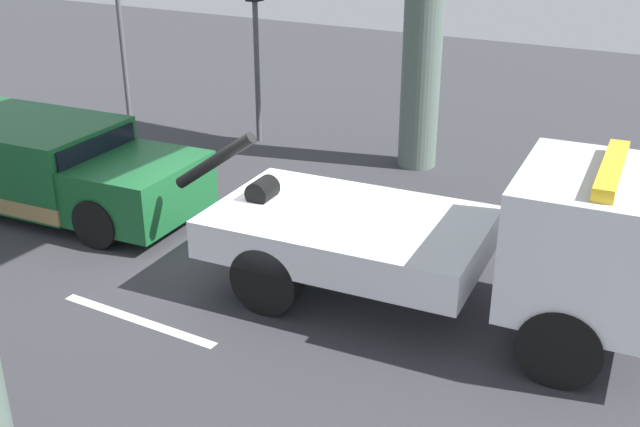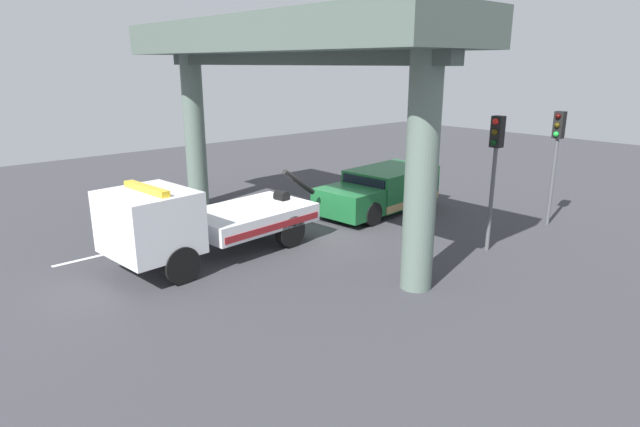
{
  "view_description": "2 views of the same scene",
  "coord_description": "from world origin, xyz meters",
  "px_view_note": "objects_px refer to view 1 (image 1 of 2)",
  "views": [
    {
      "loc": [
        6.56,
        -8.79,
        5.42
      ],
      "look_at": [
        1.09,
        0.85,
        0.64
      ],
      "focal_mm": 42.59,
      "sensor_mm": 36.0,
      "label": 1
    },
    {
      "loc": [
        10.96,
        12.99,
        5.5
      ],
      "look_at": [
        -0.04,
        0.84,
        0.81
      ],
      "focal_mm": 29.55,
      "sensor_mm": 36.0,
      "label": 2
    }
  ],
  "objects_px": {
    "towed_van_green": "(49,167)",
    "tow_truck_white": "(485,239)",
    "traffic_light_far": "(256,10)",
    "traffic_light_near": "(118,1)"
  },
  "relations": [
    {
      "from": "towed_van_green",
      "to": "traffic_light_near",
      "type": "height_order",
      "value": "traffic_light_near"
    },
    {
      "from": "tow_truck_white",
      "to": "towed_van_green",
      "type": "relative_size",
      "value": 1.37
    },
    {
      "from": "traffic_light_far",
      "to": "towed_van_green",
      "type": "bearing_deg",
      "value": -101.64
    },
    {
      "from": "towed_van_green",
      "to": "tow_truck_white",
      "type": "bearing_deg",
      "value": 0.48
    },
    {
      "from": "traffic_light_far",
      "to": "tow_truck_white",
      "type": "bearing_deg",
      "value": -36.19
    },
    {
      "from": "tow_truck_white",
      "to": "towed_van_green",
      "type": "distance_m",
      "value": 8.07
    },
    {
      "from": "tow_truck_white",
      "to": "towed_van_green",
      "type": "xyz_separation_m",
      "value": [
        -8.06,
        -0.07,
        -0.42
      ]
    },
    {
      "from": "tow_truck_white",
      "to": "traffic_light_far",
      "type": "bearing_deg",
      "value": 143.81
    },
    {
      "from": "tow_truck_white",
      "to": "traffic_light_near",
      "type": "height_order",
      "value": "traffic_light_near"
    },
    {
      "from": "tow_truck_white",
      "to": "traffic_light_near",
      "type": "bearing_deg",
      "value": 155.04
    }
  ]
}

